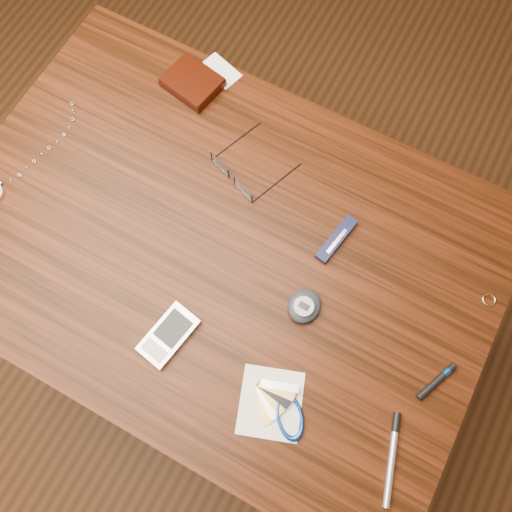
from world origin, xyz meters
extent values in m
plane|color=#472814|center=(0.00, 0.00, 0.00)|extent=(3.80, 3.80, 0.00)
cube|color=#361408|center=(0.00, 0.00, 0.73)|extent=(1.00, 0.70, 0.03)
cylinder|color=#4C2814|center=(-0.45, -0.30, 0.36)|extent=(0.05, 0.05, 0.71)
cylinder|color=#4C2814|center=(0.45, -0.30, 0.36)|extent=(0.05, 0.05, 0.71)
cylinder|color=#4C2814|center=(-0.45, 0.30, 0.36)|extent=(0.05, 0.05, 0.71)
cylinder|color=#4C2814|center=(0.45, 0.30, 0.36)|extent=(0.05, 0.05, 0.71)
cube|color=black|center=(-0.21, 0.27, 0.76)|extent=(0.12, 0.10, 0.02)
cube|color=black|center=(-0.21, 0.27, 0.77)|extent=(0.12, 0.10, 0.00)
cube|color=white|center=(-0.18, 0.33, 0.75)|extent=(0.09, 0.07, 0.00)
cube|color=black|center=(-0.07, 0.13, 0.76)|extent=(0.05, 0.02, 0.03)
cube|color=white|center=(-0.07, 0.13, 0.76)|extent=(0.04, 0.02, 0.02)
cylinder|color=black|center=(-0.07, 0.20, 0.75)|extent=(0.05, 0.12, 0.00)
cube|color=black|center=(-0.01, 0.11, 0.76)|extent=(0.05, 0.02, 0.03)
cube|color=white|center=(-0.01, 0.11, 0.76)|extent=(0.04, 0.02, 0.02)
cylinder|color=black|center=(0.04, 0.16, 0.75)|extent=(0.05, 0.12, 0.00)
cube|color=black|center=(-0.04, 0.12, 0.77)|extent=(0.02, 0.01, 0.00)
torus|color=tan|center=(0.47, 0.13, 0.75)|extent=(0.03, 0.03, 0.00)
cylinder|color=silver|center=(-0.42, -0.09, 0.75)|extent=(0.01, 0.01, 0.01)
torus|color=silver|center=(-0.41, -0.08, 0.75)|extent=(0.01, 0.01, 0.01)
torus|color=silver|center=(-0.40, -0.06, 0.75)|extent=(0.01, 0.01, 0.00)
torus|color=silver|center=(-0.40, -0.04, 0.75)|extent=(0.01, 0.01, 0.01)
torus|color=silver|center=(-0.39, -0.02, 0.75)|extent=(0.01, 0.01, 0.00)
torus|color=silver|center=(-0.39, 0.00, 0.75)|extent=(0.01, 0.01, 0.01)
torus|color=silver|center=(-0.38, 0.02, 0.75)|extent=(0.01, 0.01, 0.00)
torus|color=silver|center=(-0.38, 0.03, 0.75)|extent=(0.01, 0.00, 0.01)
torus|color=silver|center=(-0.38, 0.05, 0.75)|extent=(0.01, 0.01, 0.00)
torus|color=silver|center=(-0.38, 0.07, 0.75)|extent=(0.01, 0.00, 0.01)
torus|color=silver|center=(-0.38, 0.09, 0.75)|extent=(0.01, 0.01, 0.00)
torus|color=silver|center=(-0.39, 0.11, 0.75)|extent=(0.01, 0.01, 0.01)
torus|color=silver|center=(-0.40, 0.12, 0.75)|extent=(0.01, 0.01, 0.00)
cube|color=#B3B2B7|center=(0.01, -0.19, 0.76)|extent=(0.07, 0.11, 0.01)
cube|color=black|center=(0.01, -0.17, 0.76)|extent=(0.05, 0.06, 0.00)
cube|color=#9FA2A8|center=(0.00, -0.22, 0.76)|extent=(0.05, 0.03, 0.00)
ellipsoid|color=black|center=(0.19, -0.03, 0.76)|extent=(0.06, 0.07, 0.02)
cylinder|color=#95979C|center=(0.19, -0.04, 0.77)|extent=(0.03, 0.03, 0.00)
cube|color=black|center=(0.19, -0.04, 0.78)|extent=(0.02, 0.01, 0.00)
cube|color=silver|center=(0.21, -0.20, 0.75)|extent=(0.13, 0.14, 0.00)
torus|color=#103DA8|center=(0.25, -0.21, 0.76)|extent=(0.09, 0.09, 0.01)
cube|color=#AC853D|center=(0.20, -0.21, 0.75)|extent=(0.05, 0.06, 0.00)
cube|color=silver|center=(0.21, -0.20, 0.75)|extent=(0.06, 0.05, 0.00)
cube|color=olive|center=(0.21, -0.19, 0.76)|extent=(0.06, 0.04, 0.00)
cube|color=black|center=(0.21, -0.19, 0.76)|extent=(0.06, 0.02, 0.00)
cube|color=#AC853D|center=(0.21, -0.18, 0.76)|extent=(0.06, 0.02, 0.00)
cube|color=silver|center=(0.21, -0.17, 0.76)|extent=(0.06, 0.03, 0.00)
cube|color=#121638|center=(0.18, 0.11, 0.76)|extent=(0.04, 0.10, 0.01)
cube|color=silver|center=(0.19, 0.10, 0.76)|extent=(0.02, 0.06, 0.00)
cylinder|color=silver|center=(0.42, -0.19, 0.76)|extent=(0.05, 0.14, 0.01)
cylinder|color=black|center=(0.40, -0.13, 0.76)|extent=(0.02, 0.03, 0.01)
cylinder|color=black|center=(0.44, -0.04, 0.76)|extent=(0.04, 0.08, 0.01)
cylinder|color=#0D4A96|center=(0.45, -0.02, 0.76)|extent=(0.02, 0.02, 0.01)
camera|label=1|loc=(0.20, -0.23, 1.60)|focal=35.00mm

